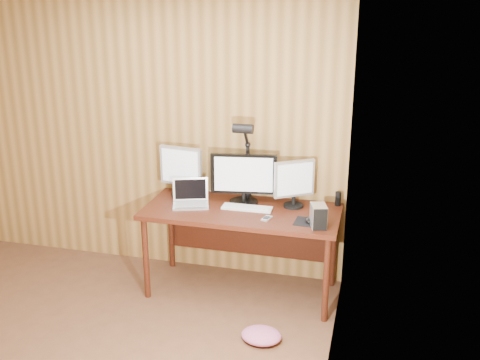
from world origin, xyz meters
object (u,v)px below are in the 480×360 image
at_px(mouse, 310,220).
at_px(desk_lamp, 245,149).
at_px(desk, 244,220).
at_px(monitor_left, 181,170).
at_px(monitor_center, 244,178).
at_px(keyboard, 247,208).
at_px(monitor_right, 294,182).
at_px(phone, 267,218).
at_px(hard_drive, 318,216).
at_px(laptop, 191,198).
at_px(speaker, 338,199).

relative_size(mouse, desk_lamp, 0.15).
distance_m(desk, monitor_left, 0.70).
xyz_separation_m(monitor_center, keyboard, (0.06, -0.12, -0.21)).
xyz_separation_m(monitor_right, phone, (-0.16, -0.32, -0.20)).
xyz_separation_m(keyboard, hard_drive, (0.61, -0.23, 0.08)).
height_order(monitor_right, laptop, monitor_right).
bearing_deg(phone, monitor_right, 78.01).
relative_size(monitor_right, speaker, 3.36).
relative_size(mouse, phone, 0.97).
bearing_deg(mouse, desk_lamp, 163.80).
bearing_deg(desk, monitor_center, 103.94).
bearing_deg(monitor_left, desk_lamp, 10.62).
xyz_separation_m(keyboard, speaker, (0.71, 0.26, 0.05)).
height_order(monitor_right, keyboard, monitor_right).
bearing_deg(keyboard, monitor_center, 115.35).
height_order(desk, monitor_right, monitor_right).
xyz_separation_m(monitor_center, desk_lamp, (-0.01, 0.08, 0.23)).
distance_m(keyboard, mouse, 0.56).
bearing_deg(desk, mouse, -19.92).
bearing_deg(laptop, monitor_center, -1.71).
relative_size(monitor_center, hard_drive, 2.98).
relative_size(hard_drive, phone, 1.58).
bearing_deg(desk_lamp, hard_drive, -40.70).
bearing_deg(keyboard, monitor_left, 164.16).
height_order(monitor_center, speaker, monitor_center).
bearing_deg(desk, desk_lamp, 99.15).
distance_m(laptop, desk_lamp, 0.61).
distance_m(monitor_center, hard_drive, 0.76).
height_order(speaker, desk_lamp, desk_lamp).
relative_size(speaker, desk_lamp, 0.16).
bearing_deg(mouse, desk, 174.43).
bearing_deg(monitor_right, monitor_center, 149.55).
distance_m(laptop, speaker, 1.23).
bearing_deg(phone, desk, 151.53).
distance_m(desk, speaker, 0.81).
height_order(laptop, hard_drive, laptop).
distance_m(keyboard, desk_lamp, 0.49).
height_order(monitor_center, mouse, monitor_center).
xyz_separation_m(monitor_right, mouse, (0.18, -0.30, -0.19)).
height_order(laptop, desk_lamp, desk_lamp).
bearing_deg(desk, speaker, 15.75).
bearing_deg(keyboard, phone, -41.52).
relative_size(monitor_left, speaker, 3.71).
bearing_deg(desk, keyboard, -50.97).
height_order(monitor_left, speaker, monitor_left).
bearing_deg(monitor_right, hard_drive, -89.91).
distance_m(monitor_center, monitor_right, 0.42).
bearing_deg(speaker, desk, -164.25).
bearing_deg(monitor_center, hard_drive, -36.32).
bearing_deg(speaker, monitor_center, -169.55).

